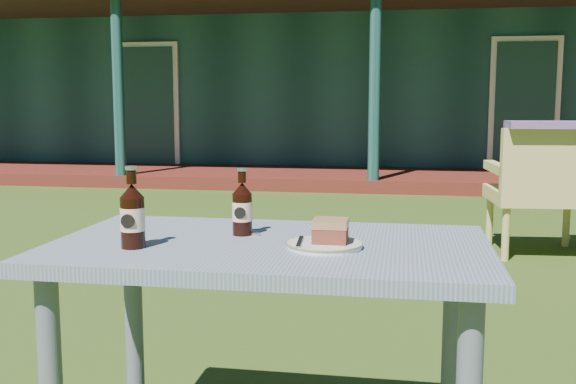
% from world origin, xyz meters
% --- Properties ---
extents(ground, '(80.00, 80.00, 0.00)m').
position_xyz_m(ground, '(0.00, 0.00, 0.00)').
color(ground, '#334916').
extents(pavilion, '(15.80, 8.30, 3.45)m').
position_xyz_m(pavilion, '(-0.00, 9.39, 1.61)').
color(pavilion, '#18403E').
rests_on(pavilion, ground).
extents(cafe_table, '(1.20, 0.70, 0.72)m').
position_xyz_m(cafe_table, '(0.00, -1.60, 0.62)').
color(cafe_table, slate).
rests_on(cafe_table, ground).
extents(plate, '(0.20, 0.20, 0.01)m').
position_xyz_m(plate, '(0.16, -1.65, 0.73)').
color(plate, silver).
rests_on(plate, cafe_table).
extents(cake_slice, '(0.09, 0.09, 0.06)m').
position_xyz_m(cake_slice, '(0.17, -1.64, 0.77)').
color(cake_slice, maroon).
rests_on(cake_slice, plate).
extents(fork, '(0.02, 0.14, 0.00)m').
position_xyz_m(fork, '(0.09, -1.66, 0.74)').
color(fork, silver).
rests_on(fork, plate).
extents(cola_bottle_near, '(0.06, 0.06, 0.20)m').
position_xyz_m(cola_bottle_near, '(-0.10, -1.51, 0.80)').
color(cola_bottle_near, black).
rests_on(cola_bottle_near, cafe_table).
extents(cola_bottle_far, '(0.06, 0.07, 0.22)m').
position_xyz_m(cola_bottle_far, '(-0.34, -1.73, 0.81)').
color(cola_bottle_far, black).
rests_on(cola_bottle_far, cafe_table).
extents(bottle_cap, '(0.03, 0.03, 0.01)m').
position_xyz_m(bottle_cap, '(-0.06, -1.52, 0.72)').
color(bottle_cap, silver).
rests_on(bottle_cap, cafe_table).
extents(armchair_left, '(0.74, 0.70, 0.93)m').
position_xyz_m(armchair_left, '(1.35, 1.61, 0.52)').
color(armchair_left, tan).
rests_on(armchair_left, ground).
extents(floral_throw, '(0.64, 0.28, 0.05)m').
position_xyz_m(floral_throw, '(1.36, 1.42, 0.95)').
color(floral_throw, slate).
rests_on(floral_throw, armchair_left).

